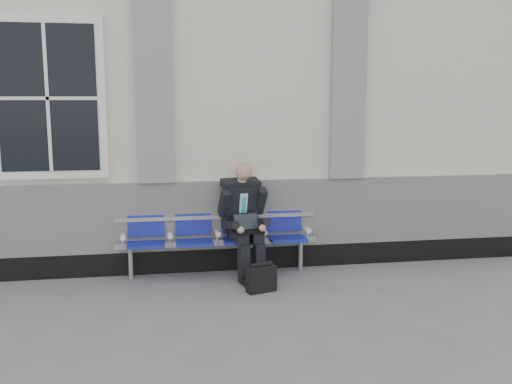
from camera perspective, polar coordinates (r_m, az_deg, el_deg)
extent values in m
cube|color=beige|center=(9.45, -19.87, 7.88)|extent=(14.00, 4.00, 4.20)
cube|color=black|center=(7.75, -21.73, -7.05)|extent=(14.00, 0.10, 0.30)
cube|color=silver|center=(7.60, -22.02, -2.72)|extent=(14.00, 0.08, 0.90)
cube|color=gray|center=(7.25, -10.23, 10.39)|extent=(0.45, 0.14, 2.40)
cube|color=gray|center=(7.64, 9.18, 10.36)|extent=(0.45, 0.14, 2.40)
cube|color=white|center=(7.38, -20.05, 8.80)|extent=(1.35, 0.10, 1.95)
cube|color=black|center=(7.33, -20.12, 8.79)|extent=(1.15, 0.02, 1.75)
cube|color=#9EA0A3|center=(7.37, -3.87, -5.05)|extent=(2.60, 0.07, 0.07)
cube|color=#9EA0A3|center=(7.41, -3.99, -2.50)|extent=(2.60, 0.05, 0.05)
cylinder|color=#9EA0A3|center=(7.41, -12.41, -6.98)|extent=(0.06, 0.06, 0.39)
cylinder|color=#9EA0A3|center=(7.61, 4.47, -6.35)|extent=(0.06, 0.06, 0.39)
cube|color=navy|center=(7.25, -10.93, -5.19)|extent=(0.46, 0.42, 0.07)
cube|color=navy|center=(7.40, -10.95, -2.83)|extent=(0.46, 0.10, 0.40)
cube|color=navy|center=(7.26, -6.17, -5.06)|extent=(0.46, 0.42, 0.07)
cube|color=navy|center=(7.41, -6.31, -2.71)|extent=(0.46, 0.10, 0.40)
cube|color=navy|center=(7.32, -1.46, -4.89)|extent=(0.46, 0.42, 0.07)
cube|color=navy|center=(7.46, -1.70, -2.56)|extent=(0.46, 0.10, 0.40)
cube|color=navy|center=(7.42, 3.14, -4.70)|extent=(0.46, 0.42, 0.07)
cube|color=navy|center=(7.56, 2.81, -2.41)|extent=(0.46, 0.10, 0.40)
cylinder|color=white|center=(7.27, -13.16, -4.42)|extent=(0.07, 0.12, 0.07)
cylinder|color=white|center=(7.26, -8.57, -4.30)|extent=(0.07, 0.12, 0.07)
cylinder|color=white|center=(7.29, -3.84, -4.16)|extent=(0.07, 0.12, 0.07)
cylinder|color=white|center=(7.37, 0.82, -3.99)|extent=(0.07, 0.12, 0.07)
cylinder|color=white|center=(7.49, 5.20, -3.80)|extent=(0.07, 0.12, 0.07)
cube|color=black|center=(7.05, -1.05, -8.86)|extent=(0.16, 0.28, 0.09)
cube|color=black|center=(7.12, 0.50, -8.68)|extent=(0.16, 0.28, 0.09)
cube|color=black|center=(7.05, -1.22, -7.17)|extent=(0.14, 0.15, 0.47)
cube|color=black|center=(7.12, 0.32, -7.01)|extent=(0.14, 0.15, 0.47)
cube|color=black|center=(7.17, -1.83, -4.44)|extent=(0.23, 0.47, 0.14)
cube|color=black|center=(7.24, -0.32, -4.30)|extent=(0.23, 0.47, 0.14)
cube|color=black|center=(7.32, -1.62, -1.49)|extent=(0.48, 0.42, 0.64)
cube|color=#BBDCF7|center=(7.21, -1.30, -1.50)|extent=(0.12, 0.11, 0.36)
cube|color=#2BADC9|center=(7.20, -1.27, -1.68)|extent=(0.06, 0.09, 0.30)
cube|color=black|center=(7.24, -1.55, 0.81)|extent=(0.52, 0.33, 0.14)
cylinder|color=tan|center=(7.19, -1.42, 1.31)|extent=(0.11, 0.11, 0.10)
sphere|color=tan|center=(7.12, -1.26, 2.05)|extent=(0.21, 0.21, 0.21)
cube|color=black|center=(7.14, -3.18, -1.13)|extent=(0.16, 0.30, 0.37)
cube|color=black|center=(7.30, 0.43, -0.88)|extent=(0.16, 0.30, 0.37)
cube|color=black|center=(7.03, -2.40, -3.30)|extent=(0.15, 0.33, 0.14)
cube|color=black|center=(7.16, 0.66, -3.05)|extent=(0.15, 0.33, 0.14)
sphere|color=tan|center=(6.93, -1.55, -3.82)|extent=(0.09, 0.09, 0.09)
sphere|color=tan|center=(7.02, 0.63, -3.64)|extent=(0.09, 0.09, 0.09)
cube|color=black|center=(7.06, -0.68, -3.99)|extent=(0.37, 0.29, 0.02)
cube|color=black|center=(7.14, -1.01, -2.96)|extent=(0.34, 0.15, 0.21)
cube|color=black|center=(7.14, -0.99, -2.97)|extent=(0.31, 0.13, 0.18)
cube|color=black|center=(6.76, 0.52, -8.69)|extent=(0.37, 0.24, 0.31)
cylinder|color=black|center=(6.71, 0.53, -7.28)|extent=(0.28, 0.14, 0.05)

